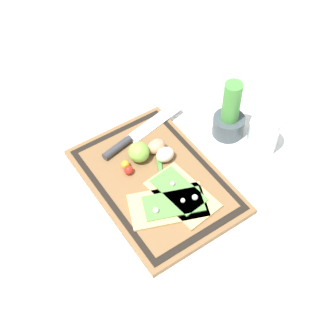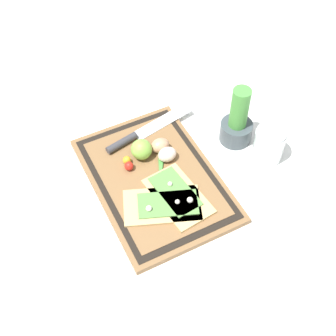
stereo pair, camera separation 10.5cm
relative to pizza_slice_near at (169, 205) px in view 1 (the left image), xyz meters
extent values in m
plane|color=white|center=(-0.10, 0.02, -0.03)|extent=(6.00, 6.00, 0.00)
cube|color=brown|center=(-0.10, 0.02, -0.02)|extent=(0.47, 0.33, 0.02)
cube|color=black|center=(-0.10, 0.02, -0.01)|extent=(0.44, 0.30, 0.00)
cube|color=brown|center=(-0.10, 0.02, -0.01)|extent=(0.41, 0.27, 0.00)
cube|color=tan|center=(0.00, 0.00, 0.00)|extent=(0.18, 0.23, 0.01)
cube|color=#568942|center=(0.00, 0.01, 0.00)|extent=(0.13, 0.18, 0.00)
sphere|color=silver|center=(0.00, -0.04, 0.01)|extent=(0.02, 0.02, 0.02)
sphere|color=silver|center=(0.01, 0.03, 0.01)|extent=(0.01, 0.01, 0.01)
cube|color=tan|center=(-0.01, 0.05, 0.00)|extent=(0.21, 0.13, 0.01)
cube|color=#568942|center=(-0.02, 0.05, 0.00)|extent=(0.16, 0.10, 0.00)
sphere|color=silver|center=(0.02, 0.07, 0.01)|extent=(0.02, 0.02, 0.02)
sphere|color=silver|center=(-0.05, 0.04, 0.01)|extent=(0.01, 0.01, 0.01)
cube|color=silver|center=(-0.28, 0.14, 0.00)|extent=(0.08, 0.21, 0.00)
cylinder|color=#38383D|center=(-0.25, -0.01, 0.01)|extent=(0.04, 0.10, 0.02)
ellipsoid|color=tan|center=(-0.18, 0.08, 0.02)|extent=(0.04, 0.05, 0.04)
ellipsoid|color=beige|center=(-0.14, 0.08, 0.02)|extent=(0.04, 0.05, 0.04)
sphere|color=#7FB742|center=(-0.18, 0.02, 0.02)|extent=(0.06, 0.06, 0.06)
sphere|color=red|center=(-0.16, -0.03, 0.01)|extent=(0.03, 0.03, 0.03)
sphere|color=gold|center=(-0.18, -0.03, 0.01)|extent=(0.02, 0.02, 0.02)
cylinder|color=#47933D|center=(-0.09, 0.04, 0.00)|extent=(0.22, 0.14, 0.01)
cylinder|color=#47933D|center=(-0.09, 0.04, 0.00)|extent=(0.23, 0.12, 0.01)
cylinder|color=#47933D|center=(-0.09, 0.04, 0.00)|extent=(0.24, 0.11, 0.01)
cylinder|color=#3D474C|center=(-0.13, 0.31, 0.01)|extent=(0.10, 0.10, 0.06)
cylinder|color=#47933D|center=(-0.13, 0.31, 0.09)|extent=(0.05, 0.05, 0.16)
cylinder|color=silver|center=(-0.03, 0.35, 0.02)|extent=(0.09, 0.09, 0.10)
cylinder|color=#B73323|center=(-0.03, 0.35, -0.01)|extent=(0.08, 0.08, 0.03)
cylinder|color=silver|center=(-0.03, 0.35, 0.08)|extent=(0.08, 0.08, 0.01)
camera|label=1|loc=(0.56, -0.39, 1.02)|focal=50.00mm
camera|label=2|loc=(0.62, -0.30, 1.02)|focal=50.00mm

